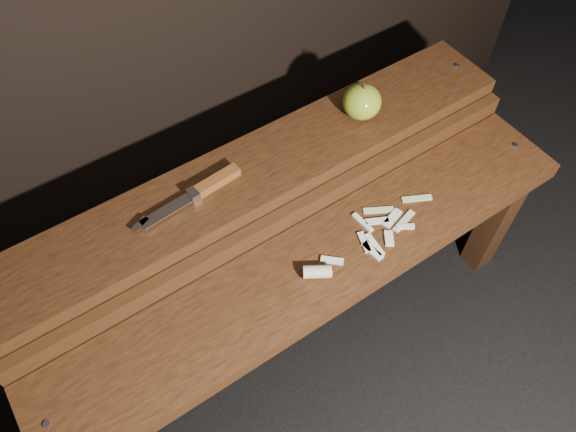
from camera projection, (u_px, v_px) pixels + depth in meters
ground at (301, 330)px, 1.48m from camera, size 60.00×60.00×0.00m
bench_front_tier at (321, 282)px, 1.16m from camera, size 1.20×0.20×0.42m
bench_rear_tier at (261, 193)px, 1.22m from camera, size 1.20×0.21×0.50m
apple at (362, 102)px, 1.21m from camera, size 0.08×0.08×0.09m
knife at (205, 188)px, 1.11m from camera, size 0.24×0.04×0.02m
apple_scraps at (354, 247)px, 1.13m from camera, size 0.35×0.12×0.03m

